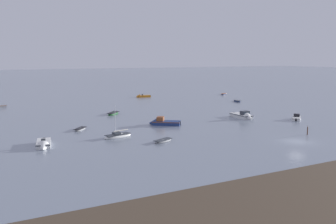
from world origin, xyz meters
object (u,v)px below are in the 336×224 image
Objects in this scene: rowboat_moored_0 at (80,129)px; rowboat_moored_2 at (163,141)px; motorboat_moored_1 at (162,123)px; sailboat_moored_0 at (118,136)px; motorboat_moored_5 at (43,145)px; motorboat_moored_0 at (244,117)px; rowboat_moored_4 at (113,114)px; motorboat_moored_7 at (297,118)px; mooring_post_left at (307,131)px; motorboat_moored_2 at (142,96)px; rowboat_moored_1 at (224,94)px; rowboat_moored_3 at (237,101)px.

rowboat_moored_2 is at bearing -108.43° from rowboat_moored_0.
motorboat_moored_1 is 1.11× the size of sailboat_moored_0.
rowboat_moored_2 is (17.66, -5.29, -0.11)m from motorboat_moored_5.
motorboat_moored_0 is 30.61m from rowboat_moored_4.
motorboat_moored_7 is (29.33, -7.66, -0.11)m from motorboat_moored_1.
rowboat_moored_4 is 43.96m from mooring_post_left.
sailboat_moored_0 is at bearing 105.00° from motorboat_moored_5.
motorboat_moored_5 is 18.43m from rowboat_moored_2.
rowboat_moored_1 is (29.98, -5.89, -0.08)m from motorboat_moored_2.
motorboat_moored_0 reaches higher than mooring_post_left.
rowboat_moored_0 is at bearing 0.77° from rowboat_moored_1.
motorboat_moored_0 reaches higher than rowboat_moored_1.
motorboat_moored_5 is (-40.26, -56.83, 0.03)m from motorboat_moored_2.
rowboat_moored_1 is 0.82× the size of motorboat_moored_7.
motorboat_moored_1 is at bearing -58.00° from rowboat_moored_0.
sailboat_moored_0 is 3.59× the size of mooring_post_left.
mooring_post_left reaches higher than rowboat_moored_0.
rowboat_moored_0 is 0.79× the size of rowboat_moored_4.
motorboat_moored_1 is 25.31m from motorboat_moored_5.
mooring_post_left is (2.47, -68.80, 0.46)m from motorboat_moored_2.
motorboat_moored_0 is 18.67m from mooring_post_left.
motorboat_moored_1 is at bearing 134.38° from rowboat_moored_3.
motorboat_moored_5 is (-23.98, -8.08, -0.10)m from motorboat_moored_1.
rowboat_moored_0 is 0.60× the size of sailboat_moored_0.
motorboat_moored_2 is 1.34× the size of rowboat_moored_2.
motorboat_moored_1 is (15.97, -2.18, 0.22)m from rowboat_moored_0.
motorboat_moored_5 reaches higher than rowboat_moored_4.
rowboat_moored_0 is at bearing 28.63° from motorboat_moored_1.
sailboat_moored_0 is 1.30× the size of motorboat_moored_7.
motorboat_moored_2 reaches higher than rowboat_moored_4.
rowboat_moored_1 is at bearing 66.39° from mooring_post_left.
rowboat_moored_0 is 16.12m from motorboat_moored_1.
rowboat_moored_4 is at bearing 121.97° from mooring_post_left.
motorboat_moored_0 is 1.73× the size of rowboat_moored_2.
rowboat_moored_4 is (-41.94, -6.40, 0.04)m from rowboat_moored_3.
motorboat_moored_7 is at bearing -62.49° from rowboat_moored_0.
rowboat_moored_3 is (-8.84, -19.23, 0.00)m from rowboat_moored_1.
motorboat_moored_7 is at bearing -158.24° from motorboat_moored_1.
rowboat_moored_2 is 57.30m from rowboat_moored_3.
rowboat_moored_1 is (58.02, 49.85, -0.10)m from sailboat_moored_0.
sailboat_moored_0 reaches higher than motorboat_moored_5.
motorboat_moored_1 is 1.72× the size of rowboat_moored_3.
sailboat_moored_0 is at bearing -77.94° from motorboat_moored_0.
motorboat_moored_0 is at bearing 26.68° from rowboat_moored_1.
rowboat_moored_0 is 2.16× the size of mooring_post_left.
motorboat_moored_0 is 1.94× the size of rowboat_moored_0.
motorboat_moored_1 is 27.46m from mooring_post_left.
rowboat_moored_4 is at bearing 63.42° from rowboat_moored_2.
sailboat_moored_0 is at bearing 107.20° from rowboat_moored_2.
rowboat_moored_1 is at bearing 151.13° from motorboat_moored_0.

